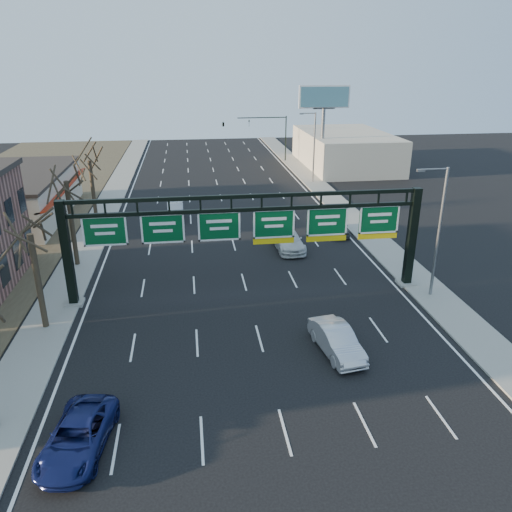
{
  "coord_description": "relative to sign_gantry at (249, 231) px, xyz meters",
  "views": [
    {
      "loc": [
        -3.67,
        -23.31,
        15.45
      ],
      "look_at": [
        0.5,
        7.07,
        3.2
      ],
      "focal_mm": 35.0,
      "sensor_mm": 36.0,
      "label": 1
    }
  ],
  "objects": [
    {
      "name": "sidewalk_right",
      "position": [
        12.64,
        12.0,
        -4.57
      ],
      "size": [
        3.0,
        120.0,
        0.12
      ],
      "primitive_type": "cube",
      "color": "gray",
      "rests_on": "ground"
    },
    {
      "name": "lane_markings",
      "position": [
        -0.16,
        12.0,
        -4.62
      ],
      "size": [
        21.6,
        120.0,
        0.01
      ],
      "primitive_type": "cube",
      "color": "white",
      "rests_on": "ground"
    },
    {
      "name": "billboard_right",
      "position": [
        14.84,
        36.98,
        4.43
      ],
      "size": [
        7.0,
        0.5,
        12.0
      ],
      "color": "slate",
      "rests_on": "ground"
    },
    {
      "name": "tree_mid",
      "position": [
        -12.96,
        7.0,
        3.23
      ],
      "size": [
        3.6,
        3.6,
        9.24
      ],
      "color": "black",
      "rests_on": "sidewalk_left"
    },
    {
      "name": "ground",
      "position": [
        -0.16,
        -8.0,
        -4.63
      ],
      "size": [
        160.0,
        160.0,
        0.0
      ],
      "primitive_type": "plane",
      "color": "black",
      "rests_on": "ground"
    },
    {
      "name": "car_silver_distant",
      "position": [
        -5.35,
        18.65,
        -3.87
      ],
      "size": [
        1.78,
        4.65,
        1.51
      ],
      "primitive_type": "imported",
      "rotation": [
        0.0,
        0.0,
        0.04
      ],
      "color": "#A4A4A9",
      "rests_on": "ground"
    },
    {
      "name": "car_white_wagon",
      "position": [
        4.4,
        8.45,
        -3.83
      ],
      "size": [
        2.45,
        5.6,
        1.6
      ],
      "primitive_type": "imported",
      "rotation": [
        0.0,
        0.0,
        0.04
      ],
      "color": "silver",
      "rests_on": "ground"
    },
    {
      "name": "car_blue_suv",
      "position": [
        -8.97,
        -13.89,
        -3.92
      ],
      "size": [
        3.08,
        5.37,
        1.41
      ],
      "primitive_type": "imported",
      "rotation": [
        0.0,
        0.0,
        -0.15
      ],
      "color": "#121B52",
      "rests_on": "ground"
    },
    {
      "name": "building_right_distant",
      "position": [
        19.84,
        42.0,
        -2.13
      ],
      "size": [
        12.0,
        20.0,
        5.0
      ],
      "primitive_type": "cube",
      "color": "beige",
      "rests_on": "ground"
    },
    {
      "name": "sign_gantry",
      "position": [
        0.0,
        0.0,
        0.0
      ],
      "size": [
        24.6,
        1.2,
        7.2
      ],
      "color": "black",
      "rests_on": "ground"
    },
    {
      "name": "car_grey_far",
      "position": [
        9.75,
        11.62,
        -3.91
      ],
      "size": [
        1.95,
        4.33,
        1.44
      ],
      "primitive_type": "imported",
      "rotation": [
        0.0,
        0.0,
        -0.06
      ],
      "color": "#404245",
      "rests_on": "ground"
    },
    {
      "name": "streetlight_near",
      "position": [
        12.31,
        -2.0,
        0.45
      ],
      "size": [
        2.15,
        0.22,
        9.0
      ],
      "color": "slate",
      "rests_on": "sidewalk_right"
    },
    {
      "name": "sidewalk_left",
      "position": [
        -12.96,
        12.0,
        -4.57
      ],
      "size": [
        3.0,
        120.0,
        0.12
      ],
      "primitive_type": "cube",
      "color": "gray",
      "rests_on": "ground"
    },
    {
      "name": "tree_gantry",
      "position": [
        -12.96,
        -3.0,
        2.48
      ],
      "size": [
        3.6,
        3.6,
        8.48
      ],
      "color": "black",
      "rests_on": "sidewalk_left"
    },
    {
      "name": "car_silver_sedan",
      "position": [
        3.89,
        -8.09,
        -3.86
      ],
      "size": [
        2.33,
        4.89,
        1.55
      ],
      "primitive_type": "imported",
      "rotation": [
        0.0,
        0.0,
        0.15
      ],
      "color": "silver",
      "rests_on": "ground"
    },
    {
      "name": "cream_strip",
      "position": [
        -21.64,
        21.0,
        -2.27
      ],
      "size": [
        10.9,
        18.4,
        4.7
      ],
      "color": "beige",
      "rests_on": "ground"
    },
    {
      "name": "tree_far",
      "position": [
        -12.96,
        17.0,
        2.86
      ],
      "size": [
        3.6,
        3.6,
        8.86
      ],
      "color": "black",
      "rests_on": "sidewalk_left"
    },
    {
      "name": "streetlight_far",
      "position": [
        12.31,
        32.0,
        0.45
      ],
      "size": [
        2.15,
        0.22,
        9.0
      ],
      "color": "slate",
      "rests_on": "sidewalk_right"
    },
    {
      "name": "traffic_signal_mast",
      "position": [
        5.53,
        47.0,
        0.87
      ],
      "size": [
        10.16,
        0.54,
        7.0
      ],
      "color": "black",
      "rests_on": "ground"
    }
  ]
}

